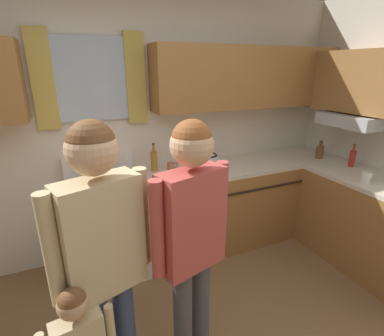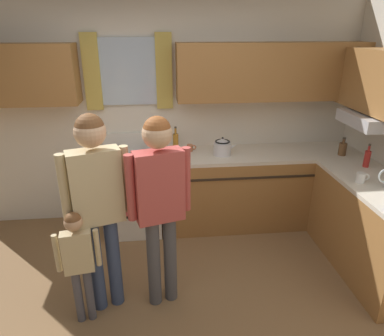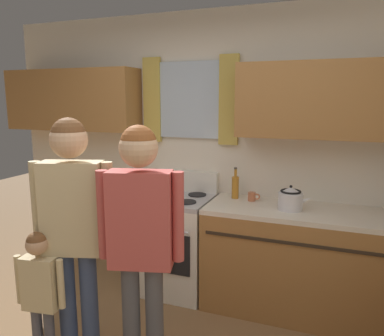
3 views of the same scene
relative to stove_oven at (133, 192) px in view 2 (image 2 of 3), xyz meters
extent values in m
plane|color=olive|center=(0.34, -1.54, -0.47)|extent=(12.00, 12.00, 0.00)
cube|color=silver|center=(0.34, 0.36, 0.83)|extent=(4.60, 0.10, 2.60)
cube|color=silver|center=(0.02, 0.29, 1.32)|extent=(0.60, 0.03, 0.72)
cube|color=gold|center=(-0.37, 0.28, 1.32)|extent=(0.18, 0.04, 0.82)
cube|color=gold|center=(0.41, 0.28, 1.32)|extent=(0.18, 0.04, 0.82)
cube|color=#9E6B38|center=(-1.23, 0.15, 1.32)|extent=(1.46, 0.32, 0.61)
cube|color=#9E6B38|center=(1.59, 0.15, 1.32)|extent=(2.10, 0.32, 0.61)
cube|color=#9E6B38|center=(2.48, -0.49, 1.28)|extent=(0.32, 1.29, 0.59)
cube|color=#B7B7BC|center=(2.42, -0.49, 0.91)|extent=(0.40, 0.60, 0.12)
cube|color=#9E6B38|center=(1.49, 0.00, -0.04)|extent=(2.30, 0.62, 0.86)
cube|color=beige|center=(1.49, 0.00, 0.41)|extent=(2.30, 0.62, 0.04)
cube|color=#9E6B38|center=(2.33, -1.01, -0.04)|extent=(0.62, 1.39, 0.86)
cube|color=beige|center=(2.33, -1.01, 0.41)|extent=(0.62, 1.39, 0.04)
cube|color=#2D2319|center=(1.49, -0.32, 0.25)|extent=(2.18, 0.01, 0.02)
cube|color=silver|center=(0.00, 0.00, -0.04)|extent=(0.64, 0.62, 0.86)
cube|color=black|center=(0.00, -0.32, 0.01)|extent=(0.52, 0.01, 0.36)
cylinder|color=#ADADB2|center=(0.00, -0.34, 0.23)|extent=(0.52, 0.02, 0.02)
cube|color=#ADADB2|center=(0.00, 0.00, 0.41)|extent=(0.64, 0.62, 0.04)
cube|color=silver|center=(0.00, 0.27, 0.53)|extent=(0.64, 0.08, 0.20)
cylinder|color=black|center=(-0.16, -0.14, 0.44)|extent=(0.17, 0.17, 0.01)
cylinder|color=black|center=(0.16, -0.14, 0.44)|extent=(0.17, 0.17, 0.01)
cylinder|color=black|center=(-0.16, 0.13, 0.44)|extent=(0.17, 0.17, 0.01)
cylinder|color=black|center=(0.16, 0.13, 0.44)|extent=(0.17, 0.17, 0.01)
cube|color=#CC4C4C|center=(0.00, -0.35, 0.05)|extent=(0.20, 0.02, 0.34)
cylinder|color=red|center=(2.44, -0.55, 0.52)|extent=(0.06, 0.06, 0.17)
cylinder|color=red|center=(2.44, -0.55, 0.63)|extent=(0.02, 0.02, 0.06)
cylinder|color=#3F382D|center=(2.44, -0.55, 0.67)|extent=(0.03, 0.03, 0.02)
cylinder|color=brown|center=(2.37, -0.19, 0.50)|extent=(0.08, 0.08, 0.14)
cylinder|color=brown|center=(2.37, -0.19, 0.60)|extent=(0.03, 0.03, 0.05)
cylinder|color=#3F382D|center=(2.37, -0.19, 0.63)|extent=(0.04, 0.04, 0.02)
cylinder|color=#B27223|center=(0.52, 0.16, 0.53)|extent=(0.06, 0.06, 0.20)
cylinder|color=#B27223|center=(0.52, 0.16, 0.67)|extent=(0.02, 0.02, 0.07)
cylinder|color=#3F382D|center=(0.52, 0.16, 0.71)|extent=(0.03, 0.03, 0.02)
cylinder|color=white|center=(2.17, -0.92, 0.48)|extent=(0.08, 0.08, 0.09)
torus|color=white|center=(2.22, -0.92, 0.48)|extent=(0.07, 0.01, 0.07)
cylinder|color=#B76642|center=(0.68, 0.12, 0.47)|extent=(0.07, 0.07, 0.08)
torus|color=#B76642|center=(0.73, 0.12, 0.48)|extent=(0.06, 0.01, 0.06)
cylinder|color=silver|center=(1.03, -0.04, 0.50)|extent=(0.20, 0.20, 0.14)
cone|color=silver|center=(1.03, -0.04, 0.60)|extent=(0.18, 0.18, 0.05)
sphere|color=black|center=(1.03, -0.04, 0.63)|extent=(0.02, 0.02, 0.02)
cone|color=silver|center=(1.16, -0.04, 0.53)|extent=(0.09, 0.04, 0.07)
torus|color=black|center=(1.03, -0.04, 0.59)|extent=(0.17, 0.17, 0.02)
cylinder|color=#38476B|center=(-0.09, -1.23, -0.05)|extent=(0.11, 0.11, 0.83)
cylinder|color=#38476B|center=(-0.23, -1.28, -0.05)|extent=(0.11, 0.11, 0.83)
cube|color=#D1BC8C|center=(-0.16, -1.25, 0.66)|extent=(0.41, 0.27, 0.59)
cylinder|color=#D1BC8C|center=(0.06, -1.19, 0.68)|extent=(0.07, 0.07, 0.54)
cylinder|color=#D1BC8C|center=(-0.37, -1.32, 0.68)|extent=(0.07, 0.07, 0.54)
sphere|color=#DBAD84|center=(-0.16, -1.25, 1.08)|extent=(0.23, 0.23, 0.23)
sphere|color=brown|center=(-0.16, -1.25, 1.11)|extent=(0.21, 0.21, 0.21)
cylinder|color=#4C4C51|center=(0.38, -1.23, -0.06)|extent=(0.11, 0.11, 0.81)
cylinder|color=#4C4C51|center=(0.24, -1.27, -0.06)|extent=(0.11, 0.11, 0.81)
cube|color=#BF4C47|center=(0.31, -1.25, 0.63)|extent=(0.40, 0.25, 0.58)
cylinder|color=#BF4C47|center=(0.53, -1.19, 0.66)|extent=(0.07, 0.07, 0.53)
cylinder|color=#BF4C47|center=(0.10, -1.30, 0.66)|extent=(0.07, 0.07, 0.53)
sphere|color=#DBAD84|center=(0.31, -1.25, 1.05)|extent=(0.22, 0.22, 0.22)
sphere|color=brown|center=(0.31, -1.25, 1.08)|extent=(0.21, 0.21, 0.21)
cylinder|color=#4C4C56|center=(-0.28, -1.40, -0.22)|extent=(0.07, 0.07, 0.49)
cylinder|color=#4C4C56|center=(-0.36, -1.41, -0.22)|extent=(0.07, 0.07, 0.49)
cube|color=#D1BC8C|center=(-0.32, -1.41, 0.19)|extent=(0.23, 0.13, 0.34)
cylinder|color=#D1BC8C|center=(-0.18, -1.38, 0.21)|extent=(0.04, 0.04, 0.32)
cylinder|color=#D1BC8C|center=(-0.47, -1.43, 0.21)|extent=(0.04, 0.04, 0.32)
sphere|color=tan|center=(-0.32, -1.41, 0.45)|extent=(0.13, 0.13, 0.13)
sphere|color=brown|center=(-0.32, -1.41, 0.47)|extent=(0.12, 0.12, 0.12)
camera|label=1|loc=(-0.25, -2.53, 1.42)|focal=27.35mm
camera|label=2|loc=(0.32, -3.67, 1.77)|focal=32.41mm
camera|label=3|loc=(1.34, -3.10, 1.33)|focal=35.17mm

